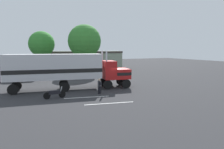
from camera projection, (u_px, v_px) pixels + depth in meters
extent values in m
plane|color=#2D2D30|center=(116.00, 87.00, 25.26)|extent=(120.00, 120.00, 0.00)
cube|color=silver|center=(87.00, 97.00, 19.95)|extent=(4.34, 1.05, 0.01)
cube|color=silver|center=(109.00, 103.00, 17.74)|extent=(4.34, 1.06, 0.01)
cube|color=#B21919|center=(121.00, 73.00, 25.24)|extent=(2.20, 2.77, 1.20)
cube|color=#B21919|center=(109.00, 70.00, 24.74)|extent=(1.80, 2.70, 2.20)
cube|color=silver|center=(128.00, 73.00, 25.50)|extent=(0.43, 2.08, 1.08)
cube|color=black|center=(121.00, 73.00, 25.24)|extent=(2.20, 2.81, 0.36)
cylinder|color=silver|center=(102.00, 64.00, 25.57)|extent=(0.18, 0.18, 3.40)
cylinder|color=silver|center=(107.00, 66.00, 23.47)|extent=(0.18, 0.18, 3.40)
cube|color=silver|center=(55.00, 67.00, 22.94)|extent=(10.79, 4.33, 2.80)
cube|color=black|center=(55.00, 70.00, 22.99)|extent=(10.79, 4.37, 0.44)
cylinder|color=silver|center=(109.00, 78.00, 26.26)|extent=(1.39, 0.85, 0.64)
cylinder|color=black|center=(120.00, 81.00, 26.52)|extent=(1.13, 0.48, 1.10)
cylinder|color=black|center=(126.00, 84.00, 24.42)|extent=(1.13, 0.48, 1.10)
cylinder|color=black|center=(103.00, 82.00, 25.89)|extent=(1.13, 0.48, 1.10)
cylinder|color=black|center=(108.00, 85.00, 23.79)|extent=(1.13, 0.48, 1.10)
cylinder|color=black|center=(64.00, 84.00, 24.54)|extent=(1.13, 0.48, 1.10)
cylinder|color=black|center=(65.00, 87.00, 22.44)|extent=(1.13, 0.48, 1.10)
cylinder|color=black|center=(17.00, 86.00, 23.11)|extent=(1.13, 0.48, 1.10)
cylinder|color=black|center=(13.00, 90.00, 21.01)|extent=(1.13, 0.48, 1.10)
cylinder|color=black|center=(99.00, 90.00, 21.41)|extent=(0.18, 0.18, 0.82)
cylinder|color=black|center=(100.00, 90.00, 21.50)|extent=(0.18, 0.18, 0.82)
cylinder|color=#333338|center=(99.00, 84.00, 21.37)|extent=(0.34, 0.34, 0.58)
sphere|color=tan|center=(99.00, 80.00, 21.31)|extent=(0.23, 0.23, 0.23)
cube|color=black|center=(100.00, 83.00, 21.20)|extent=(0.29, 0.21, 0.36)
cube|color=black|center=(20.00, 77.00, 29.80)|extent=(4.65, 2.57, 0.70)
cube|color=#1E232D|center=(18.00, 72.00, 29.67)|extent=(2.37, 2.01, 0.55)
cylinder|color=black|center=(31.00, 78.00, 30.99)|extent=(0.67, 0.33, 0.64)
cylinder|color=black|center=(30.00, 79.00, 29.49)|extent=(0.67, 0.33, 0.64)
cylinder|color=black|center=(10.00, 79.00, 30.20)|extent=(0.67, 0.33, 0.64)
cylinder|color=black|center=(7.00, 80.00, 28.71)|extent=(0.67, 0.33, 0.64)
cylinder|color=black|center=(62.00, 94.00, 19.80)|extent=(0.66, 0.13, 0.66)
cylinder|color=black|center=(47.00, 96.00, 19.13)|extent=(0.66, 0.13, 0.66)
cube|color=black|center=(55.00, 92.00, 19.43)|extent=(1.11, 0.28, 0.36)
cylinder|color=silver|center=(61.00, 90.00, 19.70)|extent=(0.29, 0.08, 0.69)
cylinder|color=brown|center=(42.00, 63.00, 38.91)|extent=(0.44, 0.44, 3.95)
sphere|color=#32822E|center=(42.00, 44.00, 38.44)|extent=(4.84, 4.84, 4.84)
cylinder|color=brown|center=(85.00, 63.00, 37.83)|extent=(0.44, 0.44, 4.01)
sphere|color=#327B2D|center=(85.00, 41.00, 37.31)|extent=(6.09, 6.09, 6.09)
cube|color=gray|center=(81.00, 60.00, 50.10)|extent=(20.31, 9.21, 4.16)
cube|color=#3F3833|center=(81.00, 52.00, 49.87)|extent=(20.43, 9.33, 0.50)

